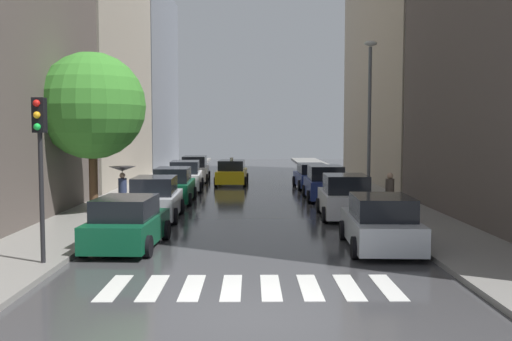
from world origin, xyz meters
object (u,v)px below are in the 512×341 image
(parked_car_right_fourth, at_px, (312,177))
(parked_car_right_third, at_px, (325,184))
(parked_car_left_second, at_px, (155,199))
(parked_car_left_fourth, at_px, (185,177))
(parked_car_left_nearest, at_px, (127,224))
(taxi_midroad, at_px, (232,173))
(parked_car_right_nearest, at_px, (381,224))
(pedestrian_near_tree, at_px, (122,177))
(lamp_post_right, at_px, (369,111))
(street_tree_left, at_px, (92,106))
(parked_car_left_fifth, at_px, (195,170))
(pedestrian_foreground, at_px, (390,192))
(parked_car_right_second, at_px, (345,198))
(traffic_light_left_corner, at_px, (40,143))
(parked_car_left_third, at_px, (173,186))

(parked_car_right_fourth, bearing_deg, parked_car_right_third, 178.59)
(parked_car_left_second, relative_size, parked_car_left_fourth, 0.90)
(parked_car_left_nearest, bearing_deg, taxi_midroad, -4.35)
(parked_car_right_nearest, relative_size, parked_car_right_fourth, 0.97)
(parked_car_left_nearest, distance_m, parked_car_right_third, 14.16)
(parked_car_left_second, bearing_deg, pedestrian_near_tree, 47.51)
(pedestrian_near_tree, height_order, lamp_post_right, lamp_post_right)
(parked_car_left_nearest, bearing_deg, parked_car_right_third, -29.92)
(parked_car_right_fourth, xyz_separation_m, street_tree_left, (-10.37, -11.32, 3.88))
(parked_car_left_fourth, relative_size, pedestrian_near_tree, 2.45)
(parked_car_left_fifth, relative_size, parked_car_right_nearest, 1.09)
(parked_car_left_second, relative_size, lamp_post_right, 0.55)
(parked_car_right_nearest, bearing_deg, pedestrian_foreground, -13.72)
(pedestrian_near_tree, bearing_deg, lamp_post_right, -41.66)
(parked_car_left_fourth, height_order, parked_car_right_second, parked_car_right_second)
(parked_car_left_second, bearing_deg, pedestrian_foreground, -89.39)
(street_tree_left, xyz_separation_m, traffic_light_left_corner, (1.16, -9.03, -1.33))
(parked_car_right_fourth, distance_m, pedestrian_foreground, 11.96)
(parked_car_left_second, distance_m, pedestrian_foreground, 9.64)
(taxi_midroad, bearing_deg, parked_car_right_third, -146.71)
(parked_car_right_second, xyz_separation_m, taxi_midroad, (-5.16, 14.46, -0.07))
(parked_car_left_nearest, relative_size, parked_car_right_third, 1.02)
(pedestrian_foreground, xyz_separation_m, pedestrian_near_tree, (-11.27, 1.07, 0.54))
(parked_car_right_fourth, height_order, lamp_post_right, lamp_post_right)
(parked_car_right_nearest, xyz_separation_m, traffic_light_left_corner, (-9.39, -2.31, 2.51))
(traffic_light_left_corner, bearing_deg, parked_car_right_second, 42.21)
(parked_car_left_second, bearing_deg, street_tree_left, 71.60)
(parked_car_right_second, bearing_deg, pedestrian_near_tree, 84.73)
(parked_car_left_nearest, xyz_separation_m, street_tree_left, (-2.81, 6.48, 3.87))
(parked_car_left_nearest, relative_size, pedestrian_near_tree, 2.17)
(parked_car_left_fourth, relative_size, lamp_post_right, 0.61)
(parked_car_right_third, distance_m, pedestrian_near_tree, 10.58)
(parked_car_left_third, bearing_deg, pedestrian_near_tree, 155.56)
(parked_car_left_fourth, relative_size, parked_car_right_third, 1.14)
(parked_car_right_second, distance_m, taxi_midroad, 15.35)
(parked_car_right_second, xyz_separation_m, parked_car_right_third, (-0.04, 6.02, -0.00))
(parked_car_right_fourth, bearing_deg, traffic_light_left_corner, 153.53)
(parked_car_right_third, bearing_deg, lamp_post_right, -146.07)
(parked_car_left_third, xyz_separation_m, pedestrian_near_tree, (-1.66, -3.83, 0.77))
(parked_car_left_third, distance_m, taxi_midroad, 9.80)
(parked_car_left_fifth, xyz_separation_m, parked_car_right_nearest, (7.89, -22.83, -0.06))
(parked_car_right_nearest, relative_size, taxi_midroad, 0.96)
(parked_car_left_fifth, relative_size, traffic_light_left_corner, 1.10)
(parked_car_left_nearest, relative_size, parked_car_left_third, 0.94)
(parked_car_right_second, relative_size, traffic_light_left_corner, 0.96)
(parked_car_left_fourth, height_order, parked_car_right_nearest, parked_car_left_fourth)
(parked_car_left_nearest, relative_size, traffic_light_left_corner, 0.96)
(taxi_midroad, bearing_deg, parked_car_right_fourth, -114.90)
(parked_car_left_fourth, xyz_separation_m, parked_car_right_nearest, (7.87, -16.90, -0.05))
(parked_car_left_nearest, height_order, lamp_post_right, lamp_post_right)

